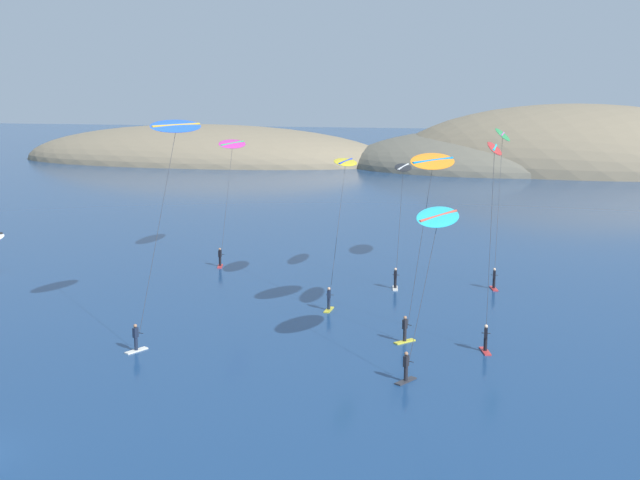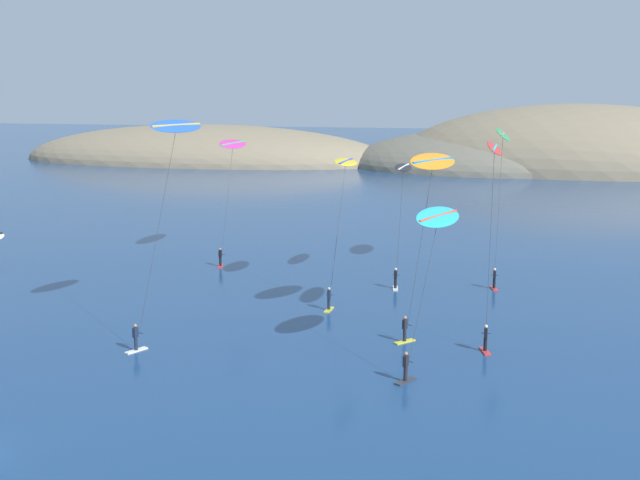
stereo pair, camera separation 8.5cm
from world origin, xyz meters
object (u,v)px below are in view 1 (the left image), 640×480
Objects in this scene: kitesurfer_magenta at (232,152)px; kitesurfer_cyan at (436,229)px; kitesurfer_yellow at (344,173)px; kitesurfer_black at (403,178)px; kitesurfer_blue at (173,146)px; kitesurfer_red at (494,168)px; kitesurfer_green at (502,145)px; kitesurfer_orange at (431,175)px.

kitesurfer_cyan is at bearing -49.26° from kitesurfer_magenta.
kitesurfer_black is at bearing 54.45° from kitesurfer_yellow.
kitesurfer_blue is 19.86m from kitesurfer_red.
kitesurfer_green is (2.75, 23.96, 3.08)m from kitesurfer_cyan.
kitesurfer_red reaches higher than kitesurfer_green.
kitesurfer_black is 0.70× the size of kitesurfer_blue.
kitesurfer_blue reaches higher than kitesurfer_cyan.
kitesurfer_blue is (-11.80, -17.87, 3.57)m from kitesurfer_black.
kitesurfer_magenta is (-16.53, 5.06, 1.45)m from kitesurfer_black.
kitesurfer_black is 0.78× the size of kitesurfer_red.
kitesurfer_magenta reaches higher than kitesurfer_black.
kitesurfer_red is (19.50, 3.57, -1.23)m from kitesurfer_blue.
kitesurfer_orange is (15.62, 4.35, -1.80)m from kitesurfer_blue.
kitesurfer_green is 24.19m from kitesurfer_magenta.
kitesurfer_orange is at bearing 15.57° from kitesurfer_blue.
kitesurfer_magenta is 0.95× the size of kitesurfer_orange.
kitesurfer_green is at bearing 39.49° from kitesurfer_yellow.
kitesurfer_orange is (20.34, -18.58, 0.32)m from kitesurfer_magenta.
kitesurfer_yellow is 0.84× the size of kitesurfer_red.
kitesurfer_blue is at bearing 173.44° from kitesurfer_cyan.
kitesurfer_black is at bearing 103.84° from kitesurfer_cyan.
kitesurfer_green reaches higher than kitesurfer_cyan.
kitesurfer_yellow is (-8.55, 14.65, 1.43)m from kitesurfer_cyan.
kitesurfer_blue is at bearing -164.43° from kitesurfer_orange.
kitesurfer_yellow is at bearing -140.51° from kitesurfer_green.
kitesurfer_black is 0.92× the size of kitesurfer_yellow.
kitesurfer_magenta is at bearing 141.37° from kitesurfer_red.
kitesurfer_blue reaches higher than kitesurfer_orange.
kitesurfer_cyan is 0.87× the size of kitesurfer_yellow.
kitesurfer_black reaches higher than kitesurfer_cyan.
kitesurfer_magenta is 0.89× the size of kitesurfer_red.
kitesurfer_magenta is at bearing 141.55° from kitesurfer_yellow.
kitesurfer_red is at bearing -38.85° from kitesurfer_yellow.
kitesurfer_orange is 0.94× the size of kitesurfer_red.
kitesurfer_magenta is 16.43m from kitesurfer_yellow.
kitesurfer_orange reaches higher than kitesurfer_yellow.
kitesurfer_magenta is (-4.73, 22.94, -2.12)m from kitesurfer_blue.
kitesurfer_yellow is (8.13, 12.73, -2.74)m from kitesurfer_blue.
kitesurfer_black is 16.41m from kitesurfer_red.
kitesurfer_green is 1.19× the size of kitesurfer_yellow.
kitesurfer_red is (3.88, -0.78, 0.57)m from kitesurfer_orange.
kitesurfer_magenta is (-24.15, 0.89, -1.03)m from kitesurfer_green.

